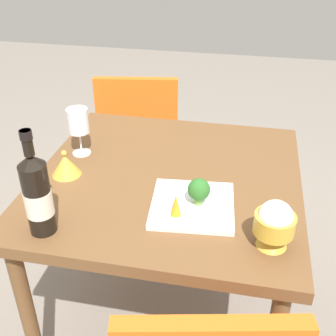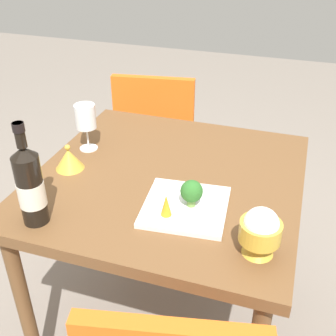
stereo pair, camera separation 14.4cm
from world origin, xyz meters
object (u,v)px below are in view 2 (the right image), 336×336
at_px(rice_bowl, 260,231).
at_px(rice_bowl_lid, 69,159).
at_px(broccoli_floret, 192,192).
at_px(chair_by_wall, 157,131).
at_px(wine_bottle, 30,185).
at_px(wine_glass, 85,118).
at_px(carrot_garnish_left, 166,205).
at_px(serving_plate, 185,207).

xyz_separation_m(rice_bowl, rice_bowl_lid, (0.23, 0.69, -0.04)).
bearing_deg(broccoli_floret, chair_by_wall, 25.84).
xyz_separation_m(wine_bottle, rice_bowl, (0.06, -0.63, -0.05)).
xyz_separation_m(wine_glass, carrot_garnish_left, (-0.32, -0.42, -0.08)).
bearing_deg(rice_bowl_lid, carrot_garnish_left, -112.07).
distance_m(serving_plate, broccoli_floret, 0.06).
distance_m(rice_bowl, rice_bowl_lid, 0.73).
height_order(wine_bottle, serving_plate, wine_bottle).
relative_size(rice_bowl_lid, carrot_garnish_left, 1.45).
xyz_separation_m(wine_glass, broccoli_floret, (-0.25, -0.47, -0.06)).
height_order(rice_bowl_lid, broccoli_floret, broccoli_floret).
relative_size(wine_glass, rice_bowl_lid, 1.79).
relative_size(serving_plate, carrot_garnish_left, 3.94).
xyz_separation_m(rice_bowl, serving_plate, (0.13, 0.24, -0.07)).
bearing_deg(wine_bottle, broccoli_floret, -65.22).
relative_size(chair_by_wall, carrot_garnish_left, 12.31).
relative_size(wine_glass, rice_bowl, 1.26).
bearing_deg(carrot_garnish_left, serving_plate, -31.61).
relative_size(chair_by_wall, serving_plate, 3.13).
relative_size(wine_bottle, serving_plate, 1.16).
bearing_deg(serving_plate, chair_by_wall, 24.86).
distance_m(rice_bowl, carrot_garnish_left, 0.28).
xyz_separation_m(serving_plate, broccoli_floret, (0.00, -0.02, 0.06)).
distance_m(wine_glass, broccoli_floret, 0.54).
distance_m(chair_by_wall, rice_bowl_lid, 0.82).
bearing_deg(carrot_garnish_left, wine_glass, 52.76).
height_order(wine_glass, rice_bowl, wine_glass).
height_order(wine_glass, rice_bowl_lid, wine_glass).
height_order(serving_plate, broccoli_floret, broccoli_floret).
xyz_separation_m(serving_plate, carrot_garnish_left, (-0.07, 0.04, 0.04)).
distance_m(wine_glass, rice_bowl_lid, 0.17).
relative_size(chair_by_wall, broccoli_floret, 9.91).
height_order(serving_plate, carrot_garnish_left, carrot_garnish_left).
bearing_deg(broccoli_floret, serving_plate, 96.25).
distance_m(rice_bowl, serving_plate, 0.28).
relative_size(wine_bottle, carrot_garnish_left, 4.57).
relative_size(wine_bottle, broccoli_floret, 3.68).
distance_m(rice_bowl_lid, serving_plate, 0.47).
bearing_deg(rice_bowl, serving_plate, 61.89).
xyz_separation_m(chair_by_wall, rice_bowl_lid, (-0.78, 0.05, 0.25)).
relative_size(chair_by_wall, wine_bottle, 2.69).
bearing_deg(chair_by_wall, broccoli_floret, -73.32).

